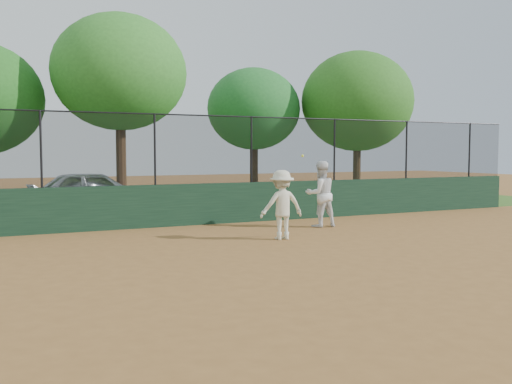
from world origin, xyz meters
name	(u,v)px	position (x,y,z in m)	size (l,w,h in m)	color
ground	(269,263)	(0.00, 0.00, 0.00)	(80.00, 80.00, 0.00)	#94612F
back_wall	(173,205)	(0.00, 6.00, 0.60)	(26.00, 0.20, 1.20)	#183622
grass_strip	(125,208)	(0.00, 12.00, 0.00)	(36.00, 12.00, 0.01)	#2F561B
parked_car	(95,192)	(-1.44, 10.02, 0.75)	(1.78, 4.42, 1.51)	#ADB2B7
player_second	(320,194)	(3.73, 4.04, 0.93)	(0.91, 0.71, 1.87)	white
player_main	(282,205)	(1.64, 2.50, 0.84)	(1.13, 0.71, 2.06)	beige
fence_assembly	(171,148)	(-0.03, 6.00, 2.24)	(26.00, 0.06, 2.00)	black
tree_2	(120,73)	(-0.31, 11.04, 4.95)	(4.81, 4.37, 7.05)	#482E19
tree_3	(254,109)	(6.08, 13.23, 4.00)	(4.18, 3.80, 5.82)	#382212
tree_4	(358,102)	(10.48, 11.61, 4.38)	(5.18, 4.70, 6.62)	#422C17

